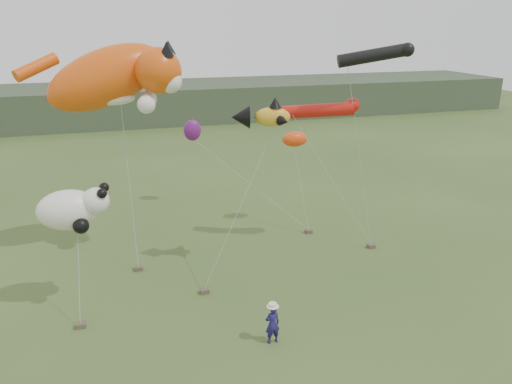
# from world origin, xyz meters

# --- Properties ---
(ground) EXTENTS (120.00, 120.00, 0.00)m
(ground) POSITION_xyz_m (0.00, 0.00, 0.00)
(ground) COLOR #385123
(ground) RESTS_ON ground
(headland) EXTENTS (90.00, 13.00, 4.00)m
(headland) POSITION_xyz_m (-3.11, 44.69, 1.92)
(headland) COLOR #2D3D28
(headland) RESTS_ON ground
(festival_attendant) EXTENTS (0.58, 0.41, 1.52)m
(festival_attendant) POSITION_xyz_m (-0.18, -0.85, 0.76)
(festival_attendant) COLOR navy
(festival_attendant) RESTS_ON ground
(sandbag_anchors) EXTENTS (14.45, 6.12, 0.19)m
(sandbag_anchors) POSITION_xyz_m (-0.21, 4.96, 0.09)
(sandbag_anchors) COLOR brown
(sandbag_anchors) RESTS_ON ground
(cat_kite) EXTENTS (7.25, 3.87, 4.19)m
(cat_kite) POSITION_xyz_m (-4.56, 8.19, 8.66)
(cat_kite) COLOR #DF4F0D
(cat_kite) RESTS_ON ground
(fish_kite) EXTENTS (2.62, 1.74, 1.32)m
(fish_kite) POSITION_xyz_m (1.07, 4.65, 7.22)
(fish_kite) COLOR gold
(fish_kite) RESTS_ON ground
(tube_kites) EXTENTS (5.43, 3.14, 3.62)m
(tube_kites) POSITION_xyz_m (5.68, 5.90, 8.17)
(tube_kites) COLOR black
(tube_kites) RESTS_ON ground
(panda_kite) EXTENTS (2.75, 1.78, 1.71)m
(panda_kite) POSITION_xyz_m (-6.74, 3.72, 4.22)
(panda_kite) COLOR white
(panda_kite) RESTS_ON ground
(misc_kites) EXTENTS (6.01, 5.58, 1.29)m
(misc_kites) POSITION_xyz_m (2.11, 11.80, 4.88)
(misc_kites) COLOR #EC4411
(misc_kites) RESTS_ON ground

